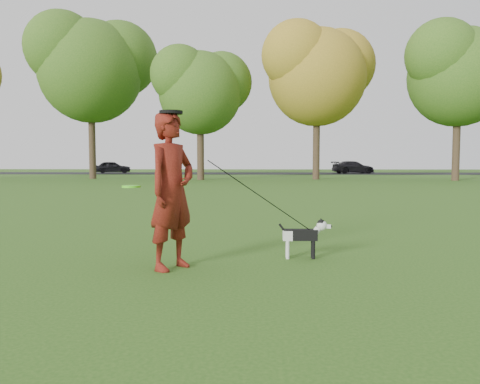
{
  "coord_description": "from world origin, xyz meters",
  "views": [
    {
      "loc": [
        -0.25,
        -6.4,
        1.4
      ],
      "look_at": [
        -0.46,
        0.02,
        0.95
      ],
      "focal_mm": 35.0,
      "sensor_mm": 36.0,
      "label": 1
    }
  ],
  "objects_px": {
    "man": "(172,191)",
    "dog": "(304,234)",
    "car_left": "(112,167)",
    "car_right": "(353,167)"
  },
  "relations": [
    {
      "from": "man",
      "to": "dog",
      "type": "relative_size",
      "value": 2.66
    },
    {
      "from": "dog",
      "to": "car_left",
      "type": "relative_size",
      "value": 0.21
    },
    {
      "from": "dog",
      "to": "man",
      "type": "bearing_deg",
      "value": -158.87
    },
    {
      "from": "man",
      "to": "car_right",
      "type": "relative_size",
      "value": 0.48
    },
    {
      "from": "man",
      "to": "dog",
      "type": "bearing_deg",
      "value": -35.7
    },
    {
      "from": "man",
      "to": "car_left",
      "type": "height_order",
      "value": "man"
    },
    {
      "from": "car_right",
      "to": "man",
      "type": "bearing_deg",
      "value": 151.4
    },
    {
      "from": "man",
      "to": "car_right",
      "type": "height_order",
      "value": "man"
    },
    {
      "from": "dog",
      "to": "car_left",
      "type": "xyz_separation_m",
      "value": [
        -15.01,
        39.84,
        0.28
      ]
    },
    {
      "from": "dog",
      "to": "car_left",
      "type": "distance_m",
      "value": 42.57
    }
  ]
}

